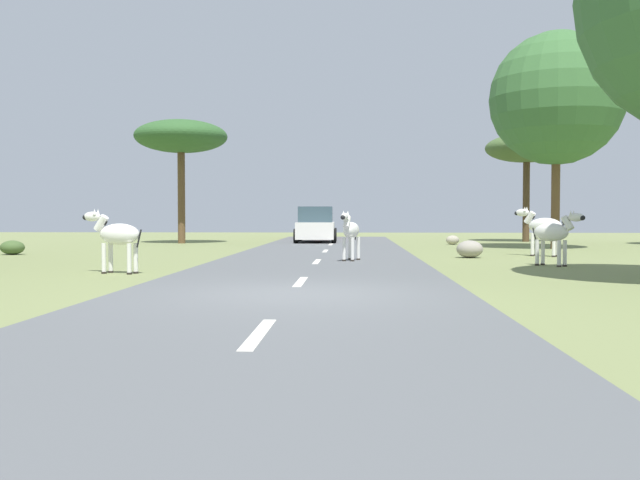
{
  "coord_description": "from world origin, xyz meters",
  "views": [
    {
      "loc": [
        0.92,
        -11.48,
        1.33
      ],
      "look_at": [
        -0.09,
        9.68,
        0.6
      ],
      "focal_mm": 39.12,
      "sensor_mm": 36.0,
      "label": 1
    }
  ],
  "objects": [
    {
      "name": "rock_0",
      "position": [
        5.56,
        21.25,
        0.21
      ],
      "size": [
        0.6,
        0.44,
        0.43
      ],
      "primitive_type": "ellipsoid",
      "color": "#A89E8C",
      "rests_on": "ground_plane"
    },
    {
      "name": "rock_1",
      "position": [
        4.63,
        10.87,
        0.28
      ],
      "size": [
        0.84,
        0.72,
        0.56
      ],
      "primitive_type": "ellipsoid",
      "color": "gray",
      "rests_on": "ground_plane"
    },
    {
      "name": "ground_plane",
      "position": [
        0.0,
        0.0,
        0.0
      ],
      "size": [
        90.0,
        90.0,
        0.0
      ],
      "primitive_type": "plane",
      "color": "olive"
    },
    {
      "name": "zebra_3",
      "position": [
        7.17,
        11.85,
        0.98
      ],
      "size": [
        1.46,
        1.31,
        1.65
      ],
      "rotation": [
        0.0,
        0.0,
        0.86
      ],
      "color": "silver",
      "rests_on": "ground_plane"
    },
    {
      "name": "tree_6",
      "position": [
        -7.46,
        22.15,
        5.15
      ],
      "size": [
        4.49,
        4.49,
        5.99
      ],
      "color": "brown",
      "rests_on": "ground_plane"
    },
    {
      "name": "tree_4",
      "position": [
        9.09,
        17.13,
        6.05
      ],
      "size": [
        5.34,
        5.34,
        8.74
      ],
      "color": "brown",
      "rests_on": "ground_plane"
    },
    {
      "name": "car_1",
      "position": [
        -1.24,
        29.38,
        0.85
      ],
      "size": [
        2.2,
        4.43,
        1.74
      ],
      "rotation": [
        0.0,
        0.0,
        3.2
      ],
      "color": "red",
      "rests_on": "road"
    },
    {
      "name": "tree_2",
      "position": [
        9.89,
        25.16,
        4.81
      ],
      "size": [
        4.24,
        4.24,
        5.6
      ],
      "color": "#4C3823",
      "rests_on": "ground_plane"
    },
    {
      "name": "zebra_2",
      "position": [
        6.24,
        7.23,
        0.88
      ],
      "size": [
        1.18,
        1.31,
        1.48
      ],
      "rotation": [
        0.0,
        0.0,
        3.85
      ],
      "color": "silver",
      "rests_on": "ground_plane"
    },
    {
      "name": "road",
      "position": [
        -0.1,
        0.0,
        0.03
      ],
      "size": [
        6.0,
        64.0,
        0.05
      ],
      "primitive_type": "cube",
      "color": "#56595B",
      "rests_on": "ground_plane"
    },
    {
      "name": "car_0",
      "position": [
        -0.92,
        22.82,
        0.85
      ],
      "size": [
        2.08,
        4.37,
        1.74
      ],
      "rotation": [
        0.0,
        0.0,
        0.02
      ],
      "color": "white",
      "rests_on": "road"
    },
    {
      "name": "lane_markings",
      "position": [
        -0.1,
        -1.0,
        0.05
      ],
      "size": [
        0.16,
        56.0,
        0.01
      ],
      "color": "silver",
      "rests_on": "road"
    },
    {
      "name": "zebra_1",
      "position": [
        -4.55,
        4.34,
        0.89
      ],
      "size": [
        1.55,
        0.69,
        1.5
      ],
      "rotation": [
        0.0,
        0.0,
        1.3
      ],
      "color": "silver",
      "rests_on": "ground_plane"
    },
    {
      "name": "bush_1",
      "position": [
        -10.84,
        11.98,
        0.25
      ],
      "size": [
        0.82,
        0.74,
        0.49
      ],
      "primitive_type": "ellipsoid",
      "color": "#425B2D",
      "rests_on": "ground_plane"
    },
    {
      "name": "zebra_0",
      "position": [
        0.84,
        8.5,
        0.9
      ],
      "size": [
        0.65,
        1.49,
        1.43
      ],
      "rotation": [
        0.0,
        0.0,
        2.88
      ],
      "color": "silver",
      "rests_on": "road"
    }
  ]
}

